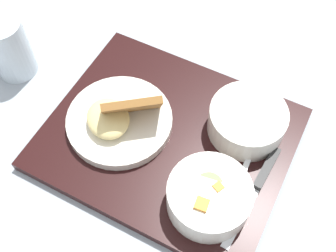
# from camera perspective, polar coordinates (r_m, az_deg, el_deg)

# --- Properties ---
(ground_plane) EXTENTS (4.00, 4.00, 0.00)m
(ground_plane) POSITION_cam_1_polar(r_m,az_deg,el_deg) (0.71, -0.00, -2.08)
(ground_plane) COLOR #99A3AD
(serving_tray) EXTENTS (0.42, 0.36, 0.02)m
(serving_tray) POSITION_cam_1_polar(r_m,az_deg,el_deg) (0.70, -0.00, -1.70)
(serving_tray) COLOR black
(serving_tray) RESTS_ON ground_plane
(bowl_salad) EXTENTS (0.12, 0.12, 0.05)m
(bowl_salad) POSITION_cam_1_polar(r_m,az_deg,el_deg) (0.62, 5.59, -9.43)
(bowl_salad) COLOR silver
(bowl_salad) RESTS_ON serving_tray
(bowl_soup) EXTENTS (0.13, 0.13, 0.05)m
(bowl_soup) POSITION_cam_1_polar(r_m,az_deg,el_deg) (0.69, 10.69, 0.88)
(bowl_soup) COLOR silver
(bowl_soup) RESTS_ON serving_tray
(plate_main) EXTENTS (0.18, 0.18, 0.09)m
(plate_main) POSITION_cam_1_polar(r_m,az_deg,el_deg) (0.70, -6.65, 1.02)
(plate_main) COLOR silver
(plate_main) RESTS_ON serving_tray
(knife) EXTENTS (0.04, 0.18, 0.01)m
(knife) POSITION_cam_1_polar(r_m,az_deg,el_deg) (0.67, 12.57, -6.82)
(knife) COLOR silver
(knife) RESTS_ON serving_tray
(spoon) EXTENTS (0.04, 0.15, 0.01)m
(spoon) POSITION_cam_1_polar(r_m,az_deg,el_deg) (0.66, 9.70, -7.46)
(spoon) COLOR silver
(spoon) RESTS_ON serving_tray
(glass_water) EXTENTS (0.07, 0.07, 0.12)m
(glass_water) POSITION_cam_1_polar(r_m,az_deg,el_deg) (0.81, -20.58, 9.53)
(glass_water) COLOR silver
(glass_water) RESTS_ON ground_plane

